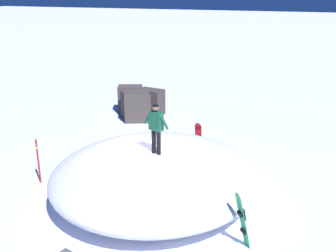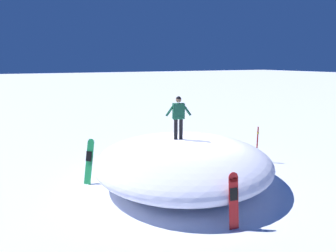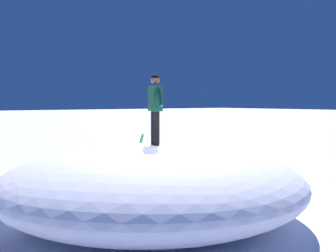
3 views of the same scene
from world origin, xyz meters
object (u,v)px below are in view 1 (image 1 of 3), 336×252
object	(u,v)px
snowboarder_standing	(156,124)
snowboard_secondary_upright	(242,219)
trail_marker_pole	(38,160)
snowboard_primary_upright	(198,141)

from	to	relation	value
snowboarder_standing	snowboard_secondary_upright	world-z (taller)	snowboarder_standing
snowboard_secondary_upright	trail_marker_pole	world-z (taller)	snowboard_secondary_upright
snowboarder_standing	snowboard_primary_upright	bearing A→B (deg)	-93.94
snowboard_primary_upright	trail_marker_pole	world-z (taller)	trail_marker_pole
snowboard_secondary_upright	trail_marker_pole	distance (m)	7.56
snowboarder_standing	trail_marker_pole	bearing A→B (deg)	5.16
snowboarder_standing	snowboard_secondary_upright	distance (m)	3.84
snowboarder_standing	snowboard_primary_upright	size ratio (longest dim) A/B	1.01
snowboard_primary_upright	trail_marker_pole	xyz separation A→B (m)	(4.65, 4.02, 0.04)
snowboard_primary_upright	snowboard_secondary_upright	distance (m)	5.80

